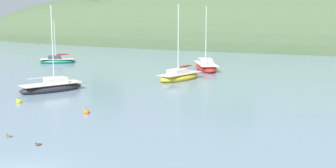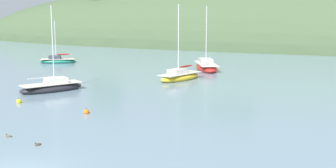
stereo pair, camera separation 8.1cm
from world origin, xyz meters
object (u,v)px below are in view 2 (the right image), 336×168
Objects in this scene: sailboat_teal_outer at (52,87)px; sailboat_black_sloop at (180,76)px; mooring_buoy_channel at (86,112)px; duck_lead at (9,136)px; mooring_buoy_outer at (19,102)px; sailboat_navy_dinghy at (58,61)px; duck_trailing at (38,144)px; sailboat_white_near at (206,67)px.

sailboat_black_sloop reaches higher than sailboat_teal_outer.
mooring_buoy_channel reaches higher than duck_lead.
mooring_buoy_outer is at bearing -83.01° from sailboat_teal_outer.
sailboat_teal_outer is at bearing -56.22° from sailboat_navy_dinghy.
sailboat_black_sloop reaches higher than duck_lead.
sailboat_navy_dinghy is 39.61m from duck_trailing.
sailboat_teal_outer is at bearing -129.96° from sailboat_black_sloop.
sailboat_navy_dinghy is 15.51× the size of duck_trailing.
sailboat_teal_outer is 15.20× the size of mooring_buoy_channel.
sailboat_black_sloop is at bearing 86.38° from mooring_buoy_channel.
sailboat_white_near is (9.36, 19.42, 0.04)m from sailboat_teal_outer.
sailboat_black_sloop is 25.15m from duck_trailing.
sailboat_black_sloop is 17.42m from mooring_buoy_channel.
sailboat_teal_outer is 1.00× the size of sailboat_white_near.
mooring_buoy_channel is 1.36× the size of duck_trailing.
sailboat_black_sloop reaches higher than sailboat_navy_dinghy.
sailboat_navy_dinghy is at bearing 159.78° from sailboat_black_sloop.
mooring_buoy_outer is 1.36× the size of duck_trailing.
sailboat_teal_outer is 15.26m from duck_lead.
sailboat_navy_dinghy is at bearing 120.69° from duck_lead.
sailboat_black_sloop is 15.51× the size of mooring_buoy_channel.
sailboat_navy_dinghy is at bearing 123.52° from duck_trailing.
duck_trailing is (0.09, -33.87, -0.36)m from sailboat_white_near.
sailboat_navy_dinghy is 0.74× the size of sailboat_black_sloop.
mooring_buoy_outer is at bearing 134.39° from duck_trailing.
sailboat_white_near is 33.22m from duck_lead.
mooring_buoy_outer is 1.31× the size of duck_lead.
duck_lead is at bearing -99.18° from mooring_buoy_channel.
sailboat_teal_outer is at bearing -115.73° from sailboat_white_near.
mooring_buoy_outer reaches higher than duck_trailing.
duck_trailing is (21.87, -33.02, -0.28)m from sailboat_navy_dinghy.
duck_trailing is at bearing -15.47° from duck_lead.
duck_lead is 1.04× the size of duck_trailing.
sailboat_teal_outer is 10.33m from mooring_buoy_channel.
sailboat_navy_dinghy is 21.80m from sailboat_white_near.
mooring_buoy_outer reaches higher than duck_lead.
sailboat_teal_outer is at bearing 139.61° from mooring_buoy_channel.
sailboat_black_sloop is at bearing 91.12° from duck_trailing.
sailboat_teal_outer is at bearing 116.17° from duck_lead.
mooring_buoy_outer and mooring_buoy_channel have the same top height.
sailboat_black_sloop reaches higher than sailboat_white_near.
sailboat_navy_dinghy reaches higher than mooring_buoy_outer.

